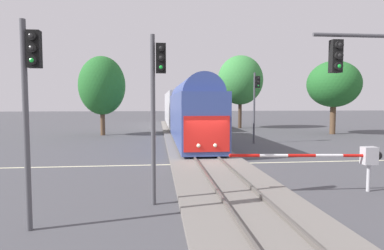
# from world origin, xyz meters

# --- Properties ---
(ground_plane) EXTENTS (220.00, 220.00, 0.00)m
(ground_plane) POSITION_xyz_m (0.00, 0.00, 0.00)
(ground_plane) COLOR #47474C
(road_centre_stripe) EXTENTS (44.00, 0.20, 0.01)m
(road_centre_stripe) POSITION_xyz_m (0.00, 0.00, 0.00)
(road_centre_stripe) COLOR beige
(road_centre_stripe) RESTS_ON ground
(railway_track) EXTENTS (4.40, 80.00, 0.32)m
(railway_track) POSITION_xyz_m (0.00, 0.00, 0.10)
(railway_track) COLOR slate
(railway_track) RESTS_ON ground
(commuter_train) EXTENTS (3.04, 41.47, 5.16)m
(commuter_train) POSITION_xyz_m (0.00, 19.79, 2.78)
(commuter_train) COLOR #384C93
(commuter_train) RESTS_ON railway_track
(crossing_gate_near) EXTENTS (6.24, 0.40, 1.80)m
(crossing_gate_near) POSITION_xyz_m (4.74, -6.47, 1.40)
(crossing_gate_near) COLOR #B7B7BC
(crossing_gate_near) RESTS_ON ground
(traffic_signal_far_side) EXTENTS (0.53, 0.38, 6.09)m
(traffic_signal_far_side) POSITION_xyz_m (5.51, 8.89, 4.06)
(traffic_signal_far_side) COLOR #4C4C51
(traffic_signal_far_side) RESTS_ON ground
(traffic_signal_median) EXTENTS (0.53, 0.38, 5.87)m
(traffic_signal_median) POSITION_xyz_m (-2.94, -7.29, 3.92)
(traffic_signal_median) COLOR #4C4C51
(traffic_signal_median) RESTS_ON ground
(traffic_signal_near_left) EXTENTS (0.53, 0.38, 5.81)m
(traffic_signal_near_left) POSITION_xyz_m (-6.37, -9.25, 3.89)
(traffic_signal_near_left) COLOR #4C4C51
(traffic_signal_near_left) RESTS_ON ground
(oak_behind_train) EXTENTS (4.92, 4.92, 8.44)m
(oak_behind_train) POSITION_xyz_m (-8.74, 17.50, 5.31)
(oak_behind_train) COLOR brown
(oak_behind_train) RESTS_ON ground
(maple_right_background) EXTENTS (5.77, 5.77, 8.12)m
(maple_right_background) POSITION_xyz_m (16.58, 16.11, 5.53)
(maple_right_background) COLOR brown
(maple_right_background) RESTS_ON ground
(elm_centre_background) EXTENTS (6.10, 6.10, 9.84)m
(elm_centre_background) POSITION_xyz_m (8.35, 25.31, 6.51)
(elm_centre_background) COLOR #4C3828
(elm_centre_background) RESTS_ON ground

